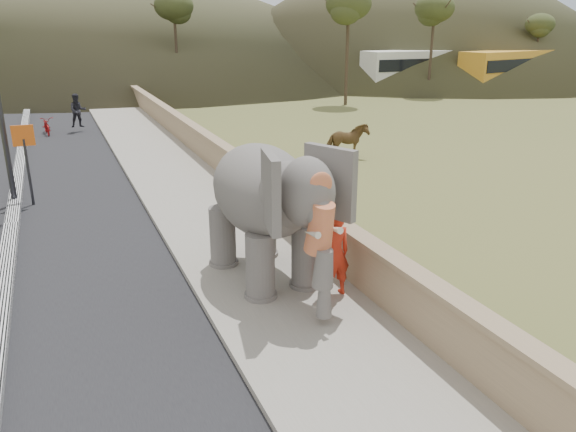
% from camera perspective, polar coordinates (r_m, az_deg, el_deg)
% --- Properties ---
extents(ground, '(160.00, 160.00, 0.00)m').
position_cam_1_polar(ground, '(8.40, 9.04, -19.04)').
color(ground, olive).
rests_on(ground, ground).
extents(road, '(7.00, 120.00, 0.03)m').
position_cam_1_polar(road, '(16.40, -26.20, -1.24)').
color(road, black).
rests_on(road, ground).
extents(median, '(0.35, 120.00, 0.22)m').
position_cam_1_polar(median, '(16.38, -26.25, -0.93)').
color(median, black).
rests_on(median, ground).
extents(walkway, '(3.00, 120.00, 0.15)m').
position_cam_1_polar(walkway, '(16.74, -9.05, 1.14)').
color(walkway, '#9E9687').
rests_on(walkway, ground).
extents(parapet, '(0.30, 120.00, 1.10)m').
position_cam_1_polar(parapet, '(17.05, -3.75, 3.33)').
color(parapet, tan).
rests_on(parapet, ground).
extents(lamppost, '(1.76, 0.36, 8.00)m').
position_cam_1_polar(lamppost, '(17.85, -27.23, 16.15)').
color(lamppost, '#333238').
rests_on(lamppost, ground).
extents(signboard, '(0.60, 0.08, 2.40)m').
position_cam_1_polar(signboard, '(17.97, -25.12, 5.97)').
color(signboard, '#2D2D33').
rests_on(signboard, ground).
extents(cow, '(1.71, 0.88, 1.40)m').
position_cam_1_polar(cow, '(22.60, 6.03, 7.56)').
color(cow, brown).
rests_on(cow, ground).
extents(distant_car, '(4.26, 1.79, 1.44)m').
position_cam_1_polar(distant_car, '(46.52, 1.91, 13.54)').
color(distant_car, '#B8B8C0').
rests_on(distant_car, ground).
extents(bus_white, '(11.02, 2.61, 3.10)m').
position_cam_1_polar(bus_white, '(48.00, 13.88, 14.19)').
color(bus_white, white).
rests_on(bus_white, ground).
extents(bus_orange, '(11.28, 4.74, 3.10)m').
position_cam_1_polar(bus_orange, '(49.84, 22.00, 13.55)').
color(bus_orange, gold).
rests_on(bus_orange, ground).
extents(hill_far, '(80.00, 80.00, 14.00)m').
position_cam_1_polar(hill_far, '(76.05, -17.31, 19.61)').
color(hill_far, brown).
rests_on(hill_far, ground).
extents(elephant_and_man, '(2.49, 4.20, 2.89)m').
position_cam_1_polar(elephant_and_man, '(11.32, -2.56, 0.66)').
color(elephant_and_man, slate).
rests_on(elephant_and_man, ground).
extents(motorcyclist, '(2.30, 1.72, 1.89)m').
position_cam_1_polar(motorcyclist, '(29.89, -21.98, 9.19)').
color(motorcyclist, maroon).
rests_on(motorcyclist, ground).
extents(trees, '(47.15, 41.47, 9.01)m').
position_cam_1_polar(trees, '(33.26, -16.17, 16.19)').
color(trees, '#473828').
rests_on(trees, ground).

